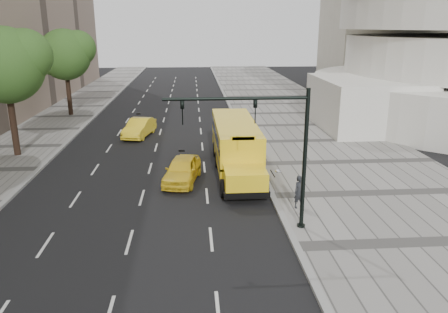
{
  "coord_description": "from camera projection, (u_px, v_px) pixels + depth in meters",
  "views": [
    {
      "loc": [
        1.81,
        -27.04,
        8.9
      ],
      "look_at": [
        3.5,
        -4.0,
        1.9
      ],
      "focal_mm": 35.0,
      "sensor_mm": 36.0,
      "label": 1
    }
  ],
  "objects": [
    {
      "name": "pedestrian",
      "position": [
        299.0,
        192.0,
        21.53
      ],
      "size": [
        0.71,
        0.58,
        1.66
      ],
      "primitive_type": "imported",
      "rotation": [
        0.0,
        0.0,
        0.35
      ],
      "color": "black",
      "rests_on": "sidewalk_museum"
    },
    {
      "name": "taxi_near",
      "position": [
        182.0,
        170.0,
        25.56
      ],
      "size": [
        2.55,
        4.62,
        1.49
      ],
      "primitive_type": "imported",
      "rotation": [
        0.0,
        0.0,
        -0.19
      ],
      "color": "yellow",
      "rests_on": "ground"
    },
    {
      "name": "curb_far",
      "position": [
        39.0,
        170.0,
        27.68
      ],
      "size": [
        0.3,
        140.0,
        0.15
      ],
      "primitive_type": "cube",
      "color": "gray",
      "rests_on": "ground"
    },
    {
      "name": "sidewalk_museum",
      "position": [
        347.0,
        163.0,
        29.07
      ],
      "size": [
        12.0,
        140.0,
        0.15
      ],
      "primitive_type": "cube",
      "color": "gray",
      "rests_on": "ground"
    },
    {
      "name": "tree_c",
      "position": [
        66.0,
        54.0,
        42.52
      ],
      "size": [
        5.56,
        4.94,
        8.56
      ],
      "color": "black",
      "rests_on": "ground"
    },
    {
      "name": "traffic_signal",
      "position": [
        273.0,
        143.0,
        18.48
      ],
      "size": [
        6.18,
        0.36,
        6.4
      ],
      "color": "black",
      "rests_on": "ground"
    },
    {
      "name": "ground",
      "position": [
        166.0,
        168.0,
        28.26
      ],
      "size": [
        140.0,
        140.0,
        0.0
      ],
      "primitive_type": "plane",
      "color": "black",
      "rests_on": "ground"
    },
    {
      "name": "tree_b",
      "position": [
        6.0,
        65.0,
        28.83
      ],
      "size": [
        5.71,
        5.08,
        8.86
      ],
      "color": "black",
      "rests_on": "ground"
    },
    {
      "name": "taxi_far",
      "position": [
        139.0,
        128.0,
        35.97
      ],
      "size": [
        2.53,
        4.75,
        1.49
      ],
      "primitive_type": "imported",
      "rotation": [
        0.0,
        0.0,
        -0.22
      ],
      "color": "yellow",
      "rests_on": "ground"
    },
    {
      "name": "school_bus",
      "position": [
        236.0,
        142.0,
        27.71
      ],
      "size": [
        2.96,
        11.56,
        3.19
      ],
      "color": "yellow",
      "rests_on": "ground"
    },
    {
      "name": "curb_museum",
      "position": [
        257.0,
        165.0,
        28.65
      ],
      "size": [
        0.3,
        140.0,
        0.15
      ],
      "primitive_type": "cube",
      "color": "gray",
      "rests_on": "ground"
    }
  ]
}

